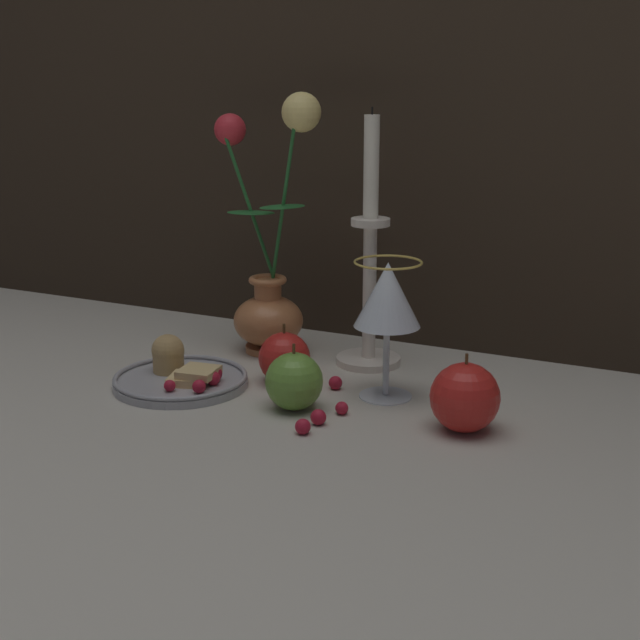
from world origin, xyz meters
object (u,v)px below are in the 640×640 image
(candlestick, at_px, (370,278))
(apple_beside_vase, at_px, (284,358))
(vase, at_px, (269,274))
(apple_at_table_edge, at_px, (465,397))
(plate_with_pastries, at_px, (180,375))
(apple_near_glass, at_px, (291,381))
(wine_glass, at_px, (387,299))

(candlestick, distance_m, apple_beside_vase, 0.17)
(vase, height_order, apple_at_table_edge, vase)
(apple_beside_vase, bearing_deg, vase, 126.30)
(vase, relative_size, plate_with_pastries, 2.11)
(apple_at_table_edge, bearing_deg, apple_near_glass, -173.46)
(plate_with_pastries, relative_size, wine_glass, 1.00)
(apple_at_table_edge, bearing_deg, apple_beside_vase, 168.12)
(vase, bearing_deg, apple_at_table_edge, -26.21)
(apple_beside_vase, height_order, apple_at_table_edge, apple_at_table_edge)
(wine_glass, xyz_separation_m, candlestick, (-0.07, 0.11, -0.00))
(wine_glass, relative_size, apple_at_table_edge, 1.90)
(wine_glass, bearing_deg, candlestick, 122.15)
(plate_with_pastries, height_order, candlestick, candlestick)
(plate_with_pastries, bearing_deg, candlestick, 45.39)
(candlestick, xyz_separation_m, apple_beside_vase, (-0.07, -0.12, -0.09))
(plate_with_pastries, distance_m, apple_near_glass, 0.17)
(apple_beside_vase, xyz_separation_m, apple_near_glass, (0.05, -0.08, 0.00))
(candlestick, height_order, apple_near_glass, candlestick)
(plate_with_pastries, relative_size, apple_at_table_edge, 1.90)
(plate_with_pastries, distance_m, candlestick, 0.29)
(vase, bearing_deg, plate_with_pastries, -100.56)
(plate_with_pastries, bearing_deg, apple_beside_vase, 29.82)
(wine_glass, relative_size, apple_beside_vase, 2.18)
(apple_near_glass, bearing_deg, wine_glass, 44.67)
(wine_glass, height_order, apple_beside_vase, wine_glass)
(candlestick, bearing_deg, apple_beside_vase, -119.38)
(apple_near_glass, relative_size, apple_at_table_edge, 0.90)
(plate_with_pastries, bearing_deg, wine_glass, 16.58)
(vase, relative_size, candlestick, 1.05)
(vase, xyz_separation_m, plate_with_pastries, (-0.03, -0.18, -0.10))
(apple_beside_vase, height_order, apple_near_glass, apple_near_glass)
(plate_with_pastries, relative_size, apple_near_glass, 2.12)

